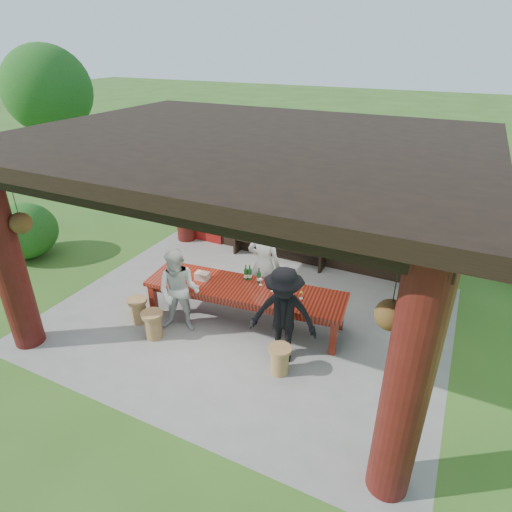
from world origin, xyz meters
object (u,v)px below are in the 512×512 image
at_px(wine_shelf, 279,222).
at_px(stool_near_left, 153,324).
at_px(host, 264,264).
at_px(stool_far_left, 138,310).
at_px(tasting_table, 245,293).
at_px(guest_man, 283,316).
at_px(napkin_basket, 202,276).
at_px(guest_woman, 179,291).
at_px(stool_near_right, 280,359).

height_order(wine_shelf, stool_near_left, wine_shelf).
bearing_deg(host, stool_far_left, 37.11).
xyz_separation_m(tasting_table, stool_near_left, (-1.26, -1.16, -0.36)).
distance_m(wine_shelf, tasting_table, 2.66).
relative_size(tasting_table, stool_near_left, 7.41).
xyz_separation_m(guest_man, napkin_basket, (-1.93, 0.60, -0.04)).
bearing_deg(guest_woman, wine_shelf, 63.71).
xyz_separation_m(tasting_table, napkin_basket, (-0.87, -0.08, 0.18)).
height_order(wine_shelf, stool_near_right, wine_shelf).
height_order(stool_near_left, stool_far_left, stool_near_left).
distance_m(stool_far_left, host, 2.56).
bearing_deg(napkin_basket, tasting_table, 5.28).
bearing_deg(napkin_basket, wine_shelf, 80.89).
xyz_separation_m(wine_shelf, stool_near_left, (-0.82, -3.76, -0.74)).
bearing_deg(stool_near_left, tasting_table, 42.73).
height_order(stool_far_left, guest_man, guest_man).
bearing_deg(guest_woman, guest_man, -16.12).
bearing_deg(guest_woman, tasting_table, 19.81).
xyz_separation_m(stool_near_right, guest_woman, (-2.11, 0.28, 0.54)).
bearing_deg(guest_man, stool_near_left, 178.83).
height_order(tasting_table, guest_man, guest_man).
xyz_separation_m(stool_near_left, guest_woman, (0.31, 0.44, 0.53)).
distance_m(wine_shelf, guest_man, 3.60).
bearing_deg(stool_near_right, host, 122.61).
bearing_deg(wine_shelf, stool_near_right, -66.06).
relative_size(host, guest_man, 1.06).
height_order(stool_far_left, host, host).
height_order(wine_shelf, napkin_basket, wine_shelf).
bearing_deg(tasting_table, napkin_basket, -174.72).
relative_size(tasting_table, guest_woman, 2.38).
relative_size(wine_shelf, stool_near_left, 4.43).
relative_size(stool_near_right, host, 0.27).
xyz_separation_m(stool_near_right, stool_far_left, (-2.98, 0.11, 0.00)).
relative_size(stool_near_right, napkin_basket, 1.91).
distance_m(guest_man, napkin_basket, 2.02).
bearing_deg(napkin_basket, guest_man, -17.14).
xyz_separation_m(stool_near_left, napkin_basket, (0.39, 1.08, 0.55)).
bearing_deg(stool_far_left, napkin_basket, 41.00).
distance_m(guest_woman, napkin_basket, 0.65).
relative_size(stool_near_left, guest_woman, 0.32).
bearing_deg(tasting_table, stool_near_left, -137.27).
relative_size(wine_shelf, napkin_basket, 8.84).
xyz_separation_m(wine_shelf, stool_far_left, (-1.38, -3.50, -0.75)).
bearing_deg(tasting_table, guest_man, -32.56).
xyz_separation_m(tasting_table, stool_far_left, (-1.82, -0.90, -0.37)).
xyz_separation_m(stool_far_left, napkin_basket, (0.95, 0.82, 0.56)).
relative_size(tasting_table, host, 2.09).
bearing_deg(wine_shelf, guest_man, -65.35).
height_order(host, guest_woman, host).
relative_size(stool_far_left, napkin_basket, 1.91).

